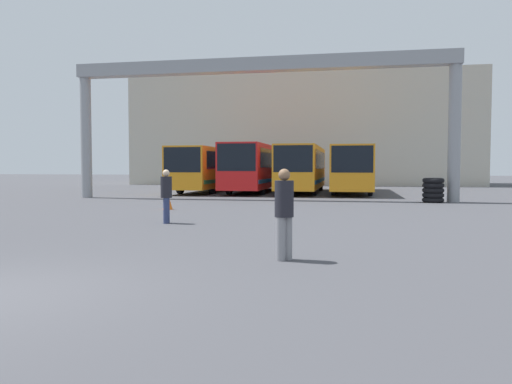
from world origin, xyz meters
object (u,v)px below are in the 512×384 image
object	(u,v)px
bus_slot_1	(256,165)
bus_slot_2	(302,166)
bus_slot_3	(352,167)
bus_slot_0	(211,167)
pedestrian_near_right	(166,195)
pedestrian_near_left	(284,212)
traffic_cone	(168,201)
tire_stack	(433,190)

from	to	relation	value
bus_slot_1	bus_slot_2	xyz separation A→B (m)	(3.29, -0.61, -0.07)
bus_slot_3	bus_slot_0	bearing A→B (deg)	179.03
pedestrian_near_right	pedestrian_near_left	xyz separation A→B (m)	(4.39, -5.38, 0.03)
bus_slot_2	pedestrian_near_right	distance (m)	19.23
pedestrian_near_right	traffic_cone	xyz separation A→B (m)	(-1.77, 4.74, -0.53)
bus_slot_2	tire_stack	distance (m)	10.85
bus_slot_2	bus_slot_3	world-z (taller)	bus_slot_2
bus_slot_1	pedestrian_near_right	bearing A→B (deg)	-87.26
bus_slot_0	traffic_cone	bearing A→B (deg)	-80.68
bus_slot_0	traffic_cone	world-z (taller)	bus_slot_0
bus_slot_2	traffic_cone	world-z (taller)	bus_slot_2
bus_slot_1	bus_slot_0	bearing A→B (deg)	178.62
pedestrian_near_right	tire_stack	xyz separation A→B (m)	(9.56, 11.04, -0.28)
tire_stack	pedestrian_near_left	bearing A→B (deg)	-107.49
bus_slot_1	tire_stack	xyz separation A→B (m)	(10.50, -8.64, -1.24)
bus_slot_0	bus_slot_2	bearing A→B (deg)	-5.95
bus_slot_1	pedestrian_near_left	size ratio (longest dim) A/B	7.15
bus_slot_0	bus_slot_1	xyz separation A→B (m)	(3.29, -0.08, 0.10)
bus_slot_2	traffic_cone	size ratio (longest dim) A/B	15.77
bus_slot_3	tire_stack	size ratio (longest dim) A/B	10.04
bus_slot_0	bus_slot_1	bearing A→B (deg)	-1.38
bus_slot_0	pedestrian_near_left	world-z (taller)	bus_slot_0
bus_slot_0	bus_slot_2	size ratio (longest dim) A/B	1.12
pedestrian_near_right	tire_stack	size ratio (longest dim) A/B	1.39
bus_slot_2	pedestrian_near_left	bearing A→B (deg)	-85.24
pedestrian_near_right	traffic_cone	world-z (taller)	pedestrian_near_right
pedestrian_near_left	tire_stack	size ratio (longest dim) A/B	1.42
bus_slot_2	pedestrian_near_right	world-z (taller)	bus_slot_2
pedestrian_near_right	pedestrian_near_left	distance (m)	6.94
bus_slot_0	pedestrian_near_right	distance (m)	20.22
traffic_cone	tire_stack	size ratio (longest dim) A/B	0.58
bus_slot_0	tire_stack	bearing A→B (deg)	-32.29
bus_slot_3	pedestrian_near_left	bearing A→B (deg)	-92.89
bus_slot_2	traffic_cone	xyz separation A→B (m)	(-4.12, -14.32, -1.42)
bus_slot_0	pedestrian_near_left	bearing A→B (deg)	-71.07
bus_slot_3	pedestrian_near_right	xyz separation A→B (m)	(-5.65, -19.59, -0.86)
bus_slot_1	pedestrian_near_left	bearing A→B (deg)	-77.99
bus_slot_0	pedestrian_near_right	xyz separation A→B (m)	(4.24, -19.76, -0.86)
traffic_cone	tire_stack	distance (m)	12.97
bus_slot_1	traffic_cone	size ratio (longest dim) A/B	17.51
bus_slot_3	tire_stack	xyz separation A→B (m)	(3.91, -8.55, -1.15)
bus_slot_2	bus_slot_3	bearing A→B (deg)	8.95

